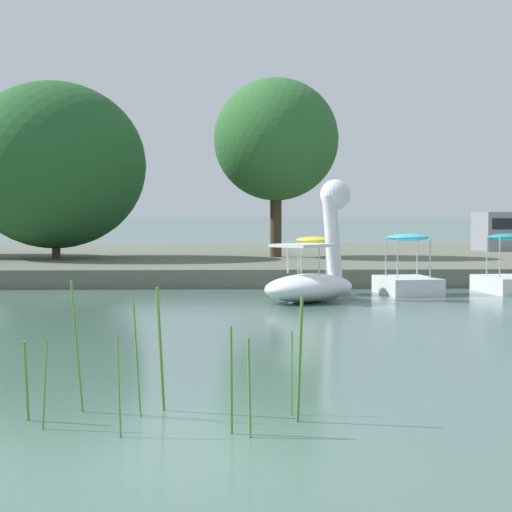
{
  "coord_description": "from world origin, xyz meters",
  "views": [
    {
      "loc": [
        0.63,
        -9.28,
        2.31
      ],
      "look_at": [
        1.67,
        16.94,
        1.09
      ],
      "focal_mm": 67.72,
      "sensor_mm": 36.0,
      "label": 1
    }
  ],
  "objects": [
    {
      "name": "tree_willow_overhanging",
      "position": [
        -5.33,
        26.5,
        4.0
      ],
      "size": [
        9.2,
        9.22,
        6.51
      ],
      "color": "#4C3823",
      "rests_on": "shore_bank_far"
    },
    {
      "name": "shore_bank_far",
      "position": [
        0.0,
        31.39,
        0.28
      ],
      "size": [
        153.83,
        24.22,
        0.57
      ],
      "primitive_type": "cube",
      "color": "#5B6051",
      "rests_on": "ground_plane"
    },
    {
      "name": "swan_boat",
      "position": [
        3.1,
        15.28,
        0.81
      ],
      "size": [
        3.18,
        3.14,
        3.14
      ],
      "color": "white",
      "rests_on": "ground_plane"
    },
    {
      "name": "pedal_boat_yellow",
      "position": [
        3.31,
        17.44,
        0.46
      ],
      "size": [
        1.31,
        2.08,
        1.61
      ],
      "color": "white",
      "rests_on": "ground_plane"
    },
    {
      "name": "pedal_boat_teal",
      "position": [
        8.85,
        17.75,
        0.43
      ],
      "size": [
        1.62,
        2.42,
        1.68
      ],
      "color": "white",
      "rests_on": "ground_plane"
    },
    {
      "name": "pedal_boat_cyan",
      "position": [
        5.91,
        17.32,
        0.47
      ],
      "size": [
        1.69,
        2.35,
        1.68
      ],
      "color": "white",
      "rests_on": "ground_plane"
    },
    {
      "name": "ground_plane",
      "position": [
        0.0,
        0.0,
        0.0
      ],
      "size": [
        648.79,
        648.79,
        0.0
      ],
      "primitive_type": "plane",
      "color": "#47665B"
    },
    {
      "name": "tree_broadleaf_behind_dock",
      "position": [
        2.83,
        27.26,
        5.01
      ],
      "size": [
        6.59,
        6.64,
        6.78
      ],
      "color": "#423323",
      "rests_on": "shore_bank_far"
    },
    {
      "name": "reed_clump_foreground",
      "position": [
        0.11,
        1.26,
        0.62
      ],
      "size": [
        3.07,
        1.4,
        1.53
      ],
      "color": "#4C7F33",
      "rests_on": "ground_plane"
    }
  ]
}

